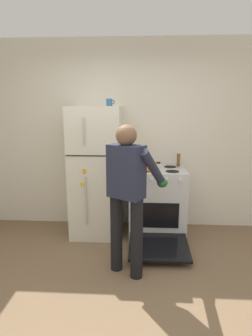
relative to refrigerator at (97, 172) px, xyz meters
name	(u,v)px	position (x,y,z in m)	size (l,w,h in m)	color
ground	(113,308)	(0.38, -1.57, -0.89)	(8.00, 8.00, 0.00)	brown
kitchen_wall_back	(126,136)	(0.38, 0.38, 0.46)	(6.00, 0.10, 2.70)	silver
refrigerator	(97,172)	(0.00, 0.00, 0.00)	(0.68, 0.72, 1.77)	silver
stove_range	(157,203)	(0.84, -0.02, -0.43)	(0.76, 1.24, 0.94)	silver
person_cook	(128,187)	(0.49, -0.98, 0.07)	(0.66, 0.71, 1.60)	black
red_pot	(146,165)	(0.68, -0.05, 0.11)	(0.38, 0.28, 0.11)	orange
coffee_mug	(109,102)	(0.18, 0.05, 0.93)	(0.11, 0.08, 0.10)	#2D6093
pepper_mill	(178,160)	(1.14, 0.20, 0.14)	(0.05, 0.05, 0.17)	brown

